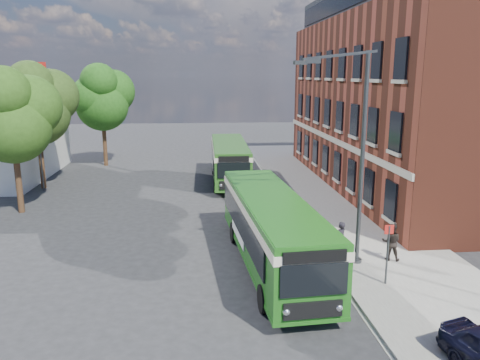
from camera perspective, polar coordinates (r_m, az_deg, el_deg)
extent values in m
plane|color=#27272A|center=(22.01, -0.84, -8.78)|extent=(120.00, 120.00, 0.00)
cube|color=gray|center=(30.74, 11.10, -2.59)|extent=(6.00, 48.00, 0.15)
cube|color=beige|center=(30.05, 5.50, -2.90)|extent=(0.12, 48.00, 0.01)
cube|color=maroon|center=(36.03, 20.57, 8.63)|extent=(12.00, 26.00, 12.00)
cube|color=#BEB5A1|center=(34.09, 11.03, 4.95)|extent=(0.12, 26.00, 0.35)
cylinder|color=#37393C|center=(35.34, -23.41, 5.89)|extent=(0.10, 0.10, 9.00)
cube|color=#A91713|center=(35.03, -23.29, 12.59)|extent=(0.90, 0.02, 0.60)
cylinder|color=#37393C|center=(21.16, 13.99, -9.65)|extent=(0.44, 0.44, 0.30)
cylinder|color=#37393C|center=(19.95, 14.66, 2.00)|extent=(0.18, 0.18, 9.00)
cube|color=#37393C|center=(18.68, 12.37, 14.68)|extent=(2.58, 0.46, 0.37)
cube|color=#37393C|center=(19.83, 11.30, 14.60)|extent=(2.58, 0.46, 0.37)
cube|color=#37393C|center=(17.87, 8.91, 14.12)|extent=(0.55, 0.22, 0.16)
cube|color=#37393C|center=(19.98, 7.37, 14.00)|extent=(0.55, 0.22, 0.16)
cylinder|color=#37393C|center=(19.00, 17.50, -8.92)|extent=(0.08, 0.08, 2.50)
cube|color=red|center=(18.64, 17.73, -5.77)|extent=(0.35, 0.04, 0.35)
cube|color=#1E6017|center=(20.08, 3.83, -5.58)|extent=(3.27, 11.78, 2.45)
cube|color=#1E6017|center=(20.51, 3.78, -8.96)|extent=(3.31, 11.83, 0.14)
cube|color=black|center=(20.08, 0.07, -5.17)|extent=(0.73, 9.83, 1.10)
cube|color=black|center=(20.63, 7.13, -4.78)|extent=(0.73, 9.83, 1.10)
cube|color=#F5E9CA|center=(19.83, 3.87, -3.31)|extent=(3.33, 11.85, 0.32)
cube|color=#1E6017|center=(19.74, 3.88, -2.31)|extent=(3.16, 11.68, 0.12)
cube|color=black|center=(14.76, 9.02, -11.93)|extent=(2.15, 0.22, 1.05)
cube|color=black|center=(14.46, 9.13, -9.25)|extent=(2.00, 0.21, 0.38)
cube|color=black|center=(15.19, 8.89, -15.38)|extent=(1.90, 0.21, 0.55)
sphere|color=silver|center=(14.99, 5.65, -15.70)|extent=(0.26, 0.26, 0.26)
sphere|color=silver|center=(15.47, 11.97, -14.97)|extent=(0.26, 0.26, 0.26)
cube|color=black|center=(25.53, 0.92, -1.03)|extent=(2.00, 0.21, 0.90)
cube|color=white|center=(20.97, -0.26, -6.54)|extent=(0.25, 3.20, 0.45)
cylinder|color=black|center=(16.70, 2.90, -14.25)|extent=(0.35, 1.02, 1.00)
cylinder|color=black|center=(17.29, 10.72, -13.47)|extent=(0.35, 1.02, 1.00)
cylinder|color=black|center=(23.09, -0.74, -6.41)|extent=(0.35, 1.02, 1.00)
cylinder|color=black|center=(23.53, 4.93, -6.09)|extent=(0.35, 1.02, 1.00)
cube|color=#2A5F1E|center=(35.98, -1.28, 2.64)|extent=(2.71, 10.85, 2.45)
cube|color=#2A5F1E|center=(36.22, -1.27, 0.65)|extent=(2.75, 10.89, 0.14)
cube|color=black|center=(36.21, -3.34, 2.89)|extent=(0.25, 9.01, 1.10)
cube|color=black|center=(36.34, 0.71, 2.94)|extent=(0.25, 9.01, 1.10)
cube|color=#F0E8C6|center=(35.84, -1.29, 3.94)|extent=(2.77, 10.91, 0.32)
cube|color=#2A5F1E|center=(35.79, -1.29, 4.51)|extent=(2.60, 10.75, 0.12)
cube|color=black|center=(30.61, -0.76, 1.19)|extent=(2.15, 0.12, 1.05)
cube|color=black|center=(30.46, -0.76, 2.57)|extent=(2.00, 0.12, 0.38)
cube|color=black|center=(30.82, -0.75, -0.64)|extent=(1.90, 0.12, 0.55)
sphere|color=silver|center=(30.80, -2.34, -0.65)|extent=(0.26, 0.26, 0.26)
sphere|color=silver|center=(30.90, 0.82, -0.60)|extent=(0.26, 0.26, 0.26)
cube|color=black|center=(41.30, -1.68, 4.26)|extent=(2.00, 0.12, 0.90)
cube|color=white|center=(37.03, -3.35, 1.93)|extent=(0.10, 3.20, 0.45)
cylinder|color=black|center=(32.67, -3.00, -0.69)|extent=(0.30, 1.01, 1.00)
cylinder|color=black|center=(32.80, 1.09, -0.63)|extent=(0.30, 1.01, 1.00)
cylinder|color=black|center=(38.73, -3.20, 1.43)|extent=(0.30, 1.01, 1.00)
cylinder|color=black|center=(38.84, 0.25, 1.48)|extent=(0.30, 1.01, 1.00)
imported|color=black|center=(21.13, 12.12, -7.17)|extent=(0.73, 0.68, 1.67)
imported|color=black|center=(21.50, 17.95, -7.20)|extent=(0.97, 0.86, 1.64)
cylinder|color=#3D2916|center=(30.65, -25.37, -0.26)|extent=(0.36, 0.36, 3.67)
sphere|color=#2A4D15|center=(30.14, -25.97, 5.92)|extent=(4.33, 4.33, 4.33)
sphere|color=#2A4D15|center=(30.41, -24.25, 8.19)|extent=(3.67, 3.67, 3.67)
sphere|color=#2A4D15|center=(29.24, -26.91, 9.45)|extent=(3.00, 3.00, 3.00)
cylinder|color=#3D2916|center=(36.57, -23.03, 2.03)|extent=(0.36, 0.36, 3.85)
sphere|color=#2A4216|center=(36.14, -23.52, 7.49)|extent=(4.55, 4.55, 4.55)
sphere|color=#2A4216|center=(36.49, -22.01, 9.45)|extent=(3.85, 3.85, 3.85)
sphere|color=#2A4216|center=(35.77, -25.13, 8.43)|extent=(3.50, 3.50, 3.50)
sphere|color=#2A4216|center=(35.22, -24.25, 10.61)|extent=(3.15, 3.15, 3.15)
cylinder|color=#3D2916|center=(43.89, -16.15, 4.19)|extent=(0.36, 0.36, 3.88)
sphere|color=#1F4F14|center=(43.53, -16.44, 8.77)|extent=(4.58, 4.58, 4.58)
sphere|color=#1F4F14|center=(44.02, -15.22, 10.38)|extent=(3.88, 3.88, 3.88)
sphere|color=#1F4F14|center=(43.05, -17.70, 9.59)|extent=(3.52, 3.52, 3.52)
sphere|color=#1F4F14|center=(42.60, -16.84, 11.41)|extent=(3.17, 3.17, 3.17)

